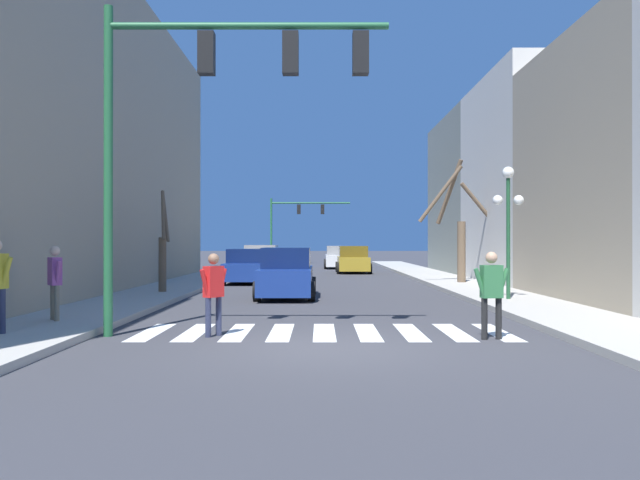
% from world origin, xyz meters
% --- Properties ---
extents(ground_plane, '(240.00, 240.00, 0.00)m').
position_xyz_m(ground_plane, '(0.00, 0.00, 0.00)').
color(ground_plane, '#38383D').
extents(building_row_left, '(6.00, 31.82, 13.11)m').
position_xyz_m(building_row_left, '(-10.17, 9.52, 6.19)').
color(building_row_left, gray).
rests_on(building_row_left, ground_plane).
extents(building_row_right, '(6.00, 36.89, 11.04)m').
position_xyz_m(building_row_right, '(10.17, 11.88, 4.77)').
color(building_row_right, beige).
rests_on(building_row_right, ground_plane).
extents(crosswalk_stripes, '(7.65, 2.60, 0.01)m').
position_xyz_m(crosswalk_stripes, '(-0.00, 1.96, 0.00)').
color(crosswalk_stripes, white).
rests_on(crosswalk_stripes, ground_plane).
extents(traffic_signal_near, '(5.69, 0.28, 6.60)m').
position_xyz_m(traffic_signal_near, '(-2.30, 1.39, 4.84)').
color(traffic_signal_near, '#236038').
rests_on(traffic_signal_near, ground_plane).
extents(traffic_signal_far, '(6.92, 0.28, 5.67)m').
position_xyz_m(traffic_signal_far, '(-2.24, 42.90, 4.13)').
color(traffic_signal_far, '#236038').
rests_on(traffic_signal_far, ground_plane).
extents(street_lamp_right_corner, '(0.95, 0.36, 4.03)m').
position_xyz_m(street_lamp_right_corner, '(5.64, 7.93, 3.01)').
color(street_lamp_right_corner, '#1E4C2D').
rests_on(street_lamp_right_corner, sidewalk_right).
extents(car_parked_right_mid, '(2.07, 4.23, 1.64)m').
position_xyz_m(car_parked_right_mid, '(1.93, 26.97, 0.77)').
color(car_parked_right_mid, '#A38423').
rests_on(car_parked_right_mid, ground_plane).
extents(car_parked_right_near, '(2.13, 4.43, 1.71)m').
position_xyz_m(car_parked_right_near, '(-3.38, 24.10, 0.80)').
color(car_parked_right_near, white).
rests_on(car_parked_right_near, ground_plane).
extents(car_parked_left_far, '(1.96, 4.25, 1.69)m').
position_xyz_m(car_parked_left_far, '(-1.22, 10.01, 0.79)').
color(car_parked_left_far, navy).
rests_on(car_parked_left_far, ground_plane).
extents(car_parked_right_far, '(2.10, 4.11, 1.57)m').
position_xyz_m(car_parked_right_far, '(-3.40, 17.45, 0.74)').
color(car_parked_right_far, navy).
rests_on(car_parked_right_far, ground_plane).
extents(car_at_intersection, '(2.13, 4.29, 1.61)m').
position_xyz_m(car_at_intersection, '(1.26, 33.56, 0.75)').
color(car_at_intersection, white).
rests_on(car_at_intersection, ground_plane).
extents(pedestrian_near_right_corner, '(0.73, 0.28, 1.69)m').
position_xyz_m(pedestrian_near_right_corner, '(3.23, 1.00, 1.00)').
color(pedestrian_near_right_corner, black).
rests_on(pedestrian_near_right_corner, ground_plane).
extents(pedestrian_crossing_street, '(0.51, 0.61, 1.64)m').
position_xyz_m(pedestrian_crossing_street, '(-5.96, 2.75, 1.12)').
color(pedestrian_crossing_street, '#7A705B').
rests_on(pedestrian_crossing_street, sidewalk_left).
extents(pedestrian_waiting_at_curb, '(0.49, 0.62, 1.66)m').
position_xyz_m(pedestrian_waiting_at_curb, '(-2.21, 1.39, 0.98)').
color(pedestrian_waiting_at_curb, '#282D47').
rests_on(pedestrian_waiting_at_curb, ground_plane).
extents(street_tree_right_far, '(3.44, 1.21, 5.35)m').
position_xyz_m(street_tree_right_far, '(5.92, 15.99, 2.52)').
color(street_tree_right_far, brown).
rests_on(street_tree_right_far, sidewalk_right).
extents(street_tree_right_near, '(0.55, 1.54, 3.54)m').
position_xyz_m(street_tree_right_near, '(-5.57, 10.69, 1.61)').
color(street_tree_right_near, brown).
rests_on(street_tree_right_near, sidewalk_left).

